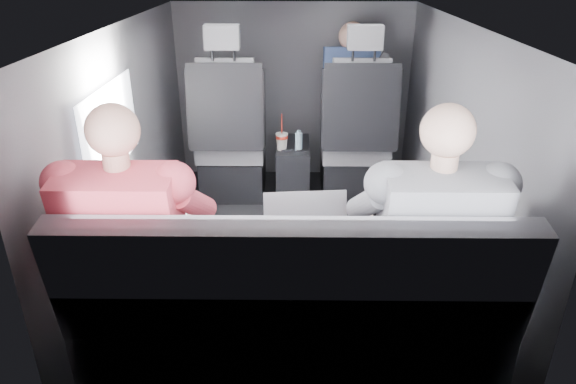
{
  "coord_description": "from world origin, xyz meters",
  "views": [
    {
      "loc": [
        0.0,
        -2.67,
        1.67
      ],
      "look_at": [
        -0.03,
        -0.05,
        0.45
      ],
      "focal_mm": 32.0,
      "sensor_mm": 36.0,
      "label": 1
    }
  ],
  "objects_px": {
    "front_seat_right": "(355,146)",
    "front_seat_left": "(231,146)",
    "rear_bench": "(292,331)",
    "water_bottle": "(299,141)",
    "passenger_front_right": "(350,90)",
    "soda_cup": "(282,141)",
    "laptop_silver": "(305,224)",
    "passenger_rear_right": "(423,249)",
    "laptop_black": "(405,233)",
    "center_console": "(293,169)",
    "passenger_rear_left": "(140,248)",
    "laptop_white": "(153,226)"
  },
  "relations": [
    {
      "from": "front_seat_left",
      "to": "laptop_black",
      "type": "bearing_deg",
      "value": -61.3
    },
    {
      "from": "front_seat_left",
      "to": "soda_cup",
      "type": "distance_m",
      "value": 0.38
    },
    {
      "from": "center_console",
      "to": "laptop_white",
      "type": "relative_size",
      "value": 1.26
    },
    {
      "from": "rear_bench",
      "to": "passenger_rear_left",
      "type": "relative_size",
      "value": 1.3
    },
    {
      "from": "water_bottle",
      "to": "passenger_front_right",
      "type": "distance_m",
      "value": 0.59
    },
    {
      "from": "center_console",
      "to": "soda_cup",
      "type": "distance_m",
      "value": 0.3
    },
    {
      "from": "passenger_rear_left",
      "to": "passenger_rear_right",
      "type": "relative_size",
      "value": 1.0
    },
    {
      "from": "soda_cup",
      "to": "laptop_silver",
      "type": "xyz_separation_m",
      "value": [
        0.13,
        -1.53,
        0.17
      ]
    },
    {
      "from": "water_bottle",
      "to": "passenger_front_right",
      "type": "relative_size",
      "value": 0.18
    },
    {
      "from": "front_seat_right",
      "to": "center_console",
      "type": "xyz_separation_m",
      "value": [
        -0.45,
        0.04,
        -0.2
      ]
    },
    {
      "from": "front_seat_right",
      "to": "laptop_silver",
      "type": "bearing_deg",
      "value": -103.87
    },
    {
      "from": "soda_cup",
      "to": "passenger_rear_left",
      "type": "height_order",
      "value": "passenger_rear_left"
    },
    {
      "from": "front_seat_right",
      "to": "passenger_rear_right",
      "type": "bearing_deg",
      "value": -88.22
    },
    {
      "from": "soda_cup",
      "to": "water_bottle",
      "type": "height_order",
      "value": "soda_cup"
    },
    {
      "from": "center_console",
      "to": "front_seat_right",
      "type": "bearing_deg",
      "value": -5.07
    },
    {
      "from": "center_console",
      "to": "laptop_silver",
      "type": "bearing_deg",
      "value": -88.16
    },
    {
      "from": "front_seat_left",
      "to": "laptop_black",
      "type": "distance_m",
      "value": 1.92
    },
    {
      "from": "laptop_black",
      "to": "laptop_silver",
      "type": "bearing_deg",
      "value": 171.25
    },
    {
      "from": "soda_cup",
      "to": "passenger_rear_left",
      "type": "distance_m",
      "value": 1.81
    },
    {
      "from": "front_seat_left",
      "to": "passenger_rear_right",
      "type": "xyz_separation_m",
      "value": [
        0.96,
        -1.81,
        0.23
      ]
    },
    {
      "from": "center_console",
      "to": "laptop_black",
      "type": "height_order",
      "value": "laptop_black"
    },
    {
      "from": "water_bottle",
      "to": "laptop_silver",
      "type": "relative_size",
      "value": 0.41
    },
    {
      "from": "front_seat_left",
      "to": "rear_bench",
      "type": "height_order",
      "value": "front_seat_left"
    },
    {
      "from": "soda_cup",
      "to": "laptop_black",
      "type": "distance_m",
      "value": 1.69
    },
    {
      "from": "front_seat_left",
      "to": "rear_bench",
      "type": "relative_size",
      "value": 0.79
    },
    {
      "from": "passenger_rear_left",
      "to": "passenger_rear_right",
      "type": "height_order",
      "value": "passenger_rear_right"
    },
    {
      "from": "laptop_black",
      "to": "passenger_rear_right",
      "type": "bearing_deg",
      "value": -73.26
    },
    {
      "from": "water_bottle",
      "to": "front_seat_right",
      "type": "bearing_deg",
      "value": 12.02
    },
    {
      "from": "passenger_front_right",
      "to": "front_seat_left",
      "type": "bearing_deg",
      "value": -163.46
    },
    {
      "from": "passenger_rear_right",
      "to": "water_bottle",
      "type": "bearing_deg",
      "value": 105.14
    },
    {
      "from": "laptop_white",
      "to": "soda_cup",
      "type": "bearing_deg",
      "value": 71.85
    },
    {
      "from": "front_seat_left",
      "to": "soda_cup",
      "type": "bearing_deg",
      "value": -11.93
    },
    {
      "from": "rear_bench",
      "to": "laptop_black",
      "type": "distance_m",
      "value": 0.61
    },
    {
      "from": "front_seat_left",
      "to": "laptop_silver",
      "type": "bearing_deg",
      "value": -72.63
    },
    {
      "from": "passenger_rear_left",
      "to": "passenger_rear_right",
      "type": "distance_m",
      "value": 1.1
    },
    {
      "from": "passenger_rear_right",
      "to": "passenger_rear_left",
      "type": "bearing_deg",
      "value": 180.0
    },
    {
      "from": "rear_bench",
      "to": "laptop_silver",
      "type": "relative_size",
      "value": 4.56
    },
    {
      "from": "soda_cup",
      "to": "passenger_front_right",
      "type": "relative_size",
      "value": 0.33
    },
    {
      "from": "laptop_white",
      "to": "passenger_front_right",
      "type": "relative_size",
      "value": 0.48
    },
    {
      "from": "passenger_front_right",
      "to": "laptop_white",
      "type": "bearing_deg",
      "value": -118.1
    },
    {
      "from": "soda_cup",
      "to": "passenger_rear_right",
      "type": "xyz_separation_m",
      "value": [
        0.59,
        -1.73,
        0.17
      ]
    },
    {
      "from": "soda_cup",
      "to": "passenger_front_right",
      "type": "distance_m",
      "value": 0.66
    },
    {
      "from": "water_bottle",
      "to": "passenger_rear_right",
      "type": "height_order",
      "value": "passenger_rear_right"
    },
    {
      "from": "front_seat_right",
      "to": "laptop_silver",
      "type": "xyz_separation_m",
      "value": [
        -0.4,
        -1.61,
        0.23
      ]
    },
    {
      "from": "rear_bench",
      "to": "front_seat_left",
      "type": "bearing_deg",
      "value": 103.31
    },
    {
      "from": "water_bottle",
      "to": "laptop_silver",
      "type": "bearing_deg",
      "value": -89.53
    },
    {
      "from": "soda_cup",
      "to": "water_bottle",
      "type": "distance_m",
      "value": 0.12
    },
    {
      "from": "front_seat_right",
      "to": "front_seat_left",
      "type": "bearing_deg",
      "value": 180.0
    },
    {
      "from": "rear_bench",
      "to": "laptop_silver",
      "type": "distance_m",
      "value": 0.44
    },
    {
      "from": "water_bottle",
      "to": "passenger_rear_left",
      "type": "relative_size",
      "value": 0.12
    }
  ]
}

